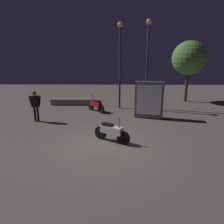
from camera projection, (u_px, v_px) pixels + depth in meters
name	position (u px, v px, depth m)	size (l,w,h in m)	color
ground_plane	(104.00, 144.00, 7.89)	(40.00, 40.00, 0.00)	#605951
motorcycle_white_foreground	(111.00, 131.00, 7.99)	(1.47, 0.95, 1.11)	black
motorcycle_red_parked_left	(96.00, 105.00, 12.79)	(1.19, 1.30, 1.11)	black
person_rider_beside	(35.00, 103.00, 10.55)	(0.67, 0.25, 1.68)	black
streetlamp_near	(120.00, 56.00, 12.95)	(0.36, 0.36, 5.64)	#38383D
streetlamp_far	(148.00, 55.00, 12.89)	(0.36, 0.36, 5.80)	#38383D
tree_left_bg	(189.00, 58.00, 15.24)	(2.62, 2.62, 4.74)	#4C331E
kiosk_billboard	(149.00, 100.00, 11.25)	(1.67, 0.86, 2.10)	#595960
planter_wall_low	(73.00, 102.00, 14.78)	(3.25, 0.50, 0.45)	gray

